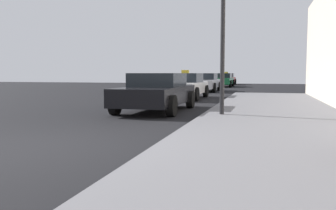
{
  "coord_description": "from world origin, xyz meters",
  "views": [
    {
      "loc": [
        3.65,
        -5.41,
        1.27
      ],
      "look_at": [
        1.93,
        1.02,
        0.68
      ],
      "focal_mm": 38.7,
      "sensor_mm": 36.0,
      "label": 1
    }
  ],
  "objects_px": {
    "car_silver": "(205,82)",
    "car_green": "(222,80)",
    "car_white": "(184,86)",
    "car_black": "(157,92)",
    "car_red": "(226,79)"
  },
  "relations": [
    {
      "from": "car_green",
      "to": "car_white",
      "type": "bearing_deg",
      "value": 89.94
    },
    {
      "from": "car_silver",
      "to": "car_green",
      "type": "bearing_deg",
      "value": -91.47
    },
    {
      "from": "car_black",
      "to": "car_silver",
      "type": "bearing_deg",
      "value": -87.53
    },
    {
      "from": "car_silver",
      "to": "car_red",
      "type": "distance_m",
      "value": 15.83
    },
    {
      "from": "car_black",
      "to": "car_green",
      "type": "relative_size",
      "value": 0.97
    },
    {
      "from": "car_black",
      "to": "car_silver",
      "type": "relative_size",
      "value": 0.99
    },
    {
      "from": "car_white",
      "to": "car_green",
      "type": "height_order",
      "value": "car_white"
    },
    {
      "from": "car_green",
      "to": "car_silver",
      "type": "bearing_deg",
      "value": 88.53
    },
    {
      "from": "car_black",
      "to": "car_white",
      "type": "distance_m",
      "value": 6.06
    },
    {
      "from": "car_white",
      "to": "car_silver",
      "type": "distance_m",
      "value": 7.52
    },
    {
      "from": "car_green",
      "to": "car_red",
      "type": "relative_size",
      "value": 1.1
    },
    {
      "from": "car_black",
      "to": "car_white",
      "type": "height_order",
      "value": "car_white"
    },
    {
      "from": "car_silver",
      "to": "car_green",
      "type": "xyz_separation_m",
      "value": [
        0.23,
        9.0,
        0.0
      ]
    },
    {
      "from": "car_red",
      "to": "car_black",
      "type": "bearing_deg",
      "value": 91.42
    },
    {
      "from": "car_black",
      "to": "car_silver",
      "type": "xyz_separation_m",
      "value": [
        -0.59,
        13.56,
        -0.0
      ]
    }
  ]
}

